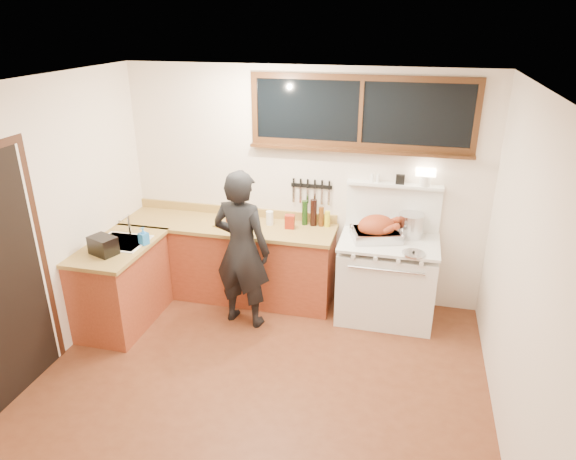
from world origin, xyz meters
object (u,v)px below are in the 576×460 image
(man, at_px, (242,250))
(roast_turkey, at_px, (377,230))
(vintage_stove, at_px, (386,277))
(cutting_board, at_px, (234,222))

(man, height_order, roast_turkey, man)
(man, relative_size, roast_turkey, 2.90)
(vintage_stove, distance_m, roast_turkey, 0.55)
(vintage_stove, xyz_separation_m, roast_turkey, (-0.14, 0.01, 0.54))
(cutting_board, height_order, roast_turkey, roast_turkey)
(vintage_stove, bearing_deg, cutting_board, -179.36)
(roast_turkey, bearing_deg, vintage_stove, -2.36)
(cutting_board, bearing_deg, man, -62.83)
(man, xyz_separation_m, roast_turkey, (1.32, 0.48, 0.16))
(vintage_stove, distance_m, man, 1.58)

